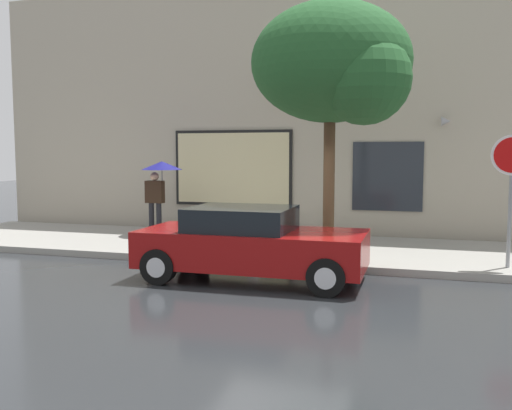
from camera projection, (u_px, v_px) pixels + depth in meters
name	position (u px, v px, depth m)	size (l,w,h in m)	color
ground_plane	(278.00, 281.00, 10.07)	(60.00, 60.00, 0.00)	#282B2D
sidewalk	(310.00, 250.00, 12.92)	(20.00, 4.00, 0.15)	gray
building_facade	(328.00, 110.00, 14.99)	(20.00, 0.67, 7.00)	#B2A893
parked_car	(250.00, 244.00, 10.13)	(4.08, 1.83, 1.34)	maroon
fire_hydrant	(253.00, 233.00, 12.42)	(0.30, 0.44, 0.79)	white
pedestrian_with_umbrella	(160.00, 175.00, 14.70)	(1.08, 1.08, 1.94)	black
street_tree	(337.00, 66.00, 10.98)	(3.21, 2.73, 5.18)	#4C3823
stop_sign	(512.00, 174.00, 10.37)	(0.76, 0.10, 2.51)	gray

